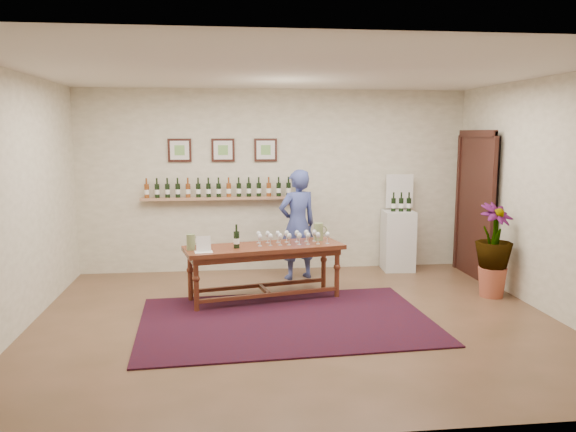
{
  "coord_description": "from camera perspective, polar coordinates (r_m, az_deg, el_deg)",
  "views": [
    {
      "loc": [
        -0.81,
        -6.16,
        2.15
      ],
      "look_at": [
        0.0,
        0.8,
        1.1
      ],
      "focal_mm": 35.0,
      "sensor_mm": 36.0,
      "label": 1
    }
  ],
  "objects": [
    {
      "name": "display_pedestal",
      "position": [
        8.96,
        11.1,
        -2.46
      ],
      "size": [
        0.5,
        0.5,
        0.93
      ],
      "primitive_type": "cube",
      "rotation": [
        0.0,
        0.0,
        -0.07
      ],
      "color": "silver",
      "rests_on": "ground"
    },
    {
      "name": "table_bottles",
      "position": [
        7.05,
        -5.37,
        -1.93
      ],
      "size": [
        0.33,
        0.25,
        0.32
      ],
      "primitive_type": null,
      "rotation": [
        0.0,
        0.0,
        0.31
      ],
      "color": "black",
      "rests_on": "tasting_table"
    },
    {
      "name": "tasting_table",
      "position": [
        7.2,
        -2.43,
        -3.84
      ],
      "size": [
        2.11,
        1.05,
        0.72
      ],
      "rotation": [
        0.0,
        0.0,
        0.21
      ],
      "color": "#4C2813",
      "rests_on": "ground"
    },
    {
      "name": "potted_plant",
      "position": [
        7.81,
        20.16,
        -3.28
      ],
      "size": [
        0.74,
        0.74,
        1.07
      ],
      "rotation": [
        0.0,
        0.0,
        0.41
      ],
      "color": "#A24E36",
      "rests_on": "ground"
    },
    {
      "name": "rug",
      "position": [
        6.55,
        -0.21,
        -10.57
      ],
      "size": [
        3.41,
        2.37,
        0.02
      ],
      "primitive_type": "cube",
      "rotation": [
        0.0,
        0.0,
        0.05
      ],
      "color": "#410B0E",
      "rests_on": "ground"
    },
    {
      "name": "person",
      "position": [
        8.22,
        0.97,
        -0.87
      ],
      "size": [
        0.68,
        0.56,
        1.62
      ],
      "primitive_type": "imported",
      "rotation": [
        0.0,
        0.0,
        3.48
      ],
      "color": "#374383",
      "rests_on": "ground"
    },
    {
      "name": "pitcher_right",
      "position": [
        7.5,
        3.1,
        -1.61
      ],
      "size": [
        0.17,
        0.17,
        0.23
      ],
      "primitive_type": null,
      "rotation": [
        0.0,
        0.0,
        0.18
      ],
      "color": "#6D7E4E",
      "rests_on": "tasting_table"
    },
    {
      "name": "ground",
      "position": [
        6.57,
        0.82,
        -10.57
      ],
      "size": [
        6.0,
        6.0,
        0.0
      ],
      "primitive_type": "plane",
      "color": "#4D3822",
      "rests_on": "ground"
    },
    {
      "name": "pedestal_bottles",
      "position": [
        8.83,
        11.43,
        1.38
      ],
      "size": [
        0.29,
        0.1,
        0.29
      ],
      "primitive_type": null,
      "rotation": [
        0.0,
        0.0,
        -0.07
      ],
      "color": "black",
      "rests_on": "display_pedestal"
    },
    {
      "name": "pitcher_left",
      "position": [
        7.0,
        -9.84,
        -2.62
      ],
      "size": [
        0.14,
        0.14,
        0.19
      ],
      "primitive_type": null,
      "rotation": [
        0.0,
        0.0,
        0.1
      ],
      "color": "#6D7E4E",
      "rests_on": "tasting_table"
    },
    {
      "name": "info_sign",
      "position": [
        9.01,
        11.26,
        2.48
      ],
      "size": [
        0.43,
        0.05,
        0.59
      ],
      "primitive_type": "cube",
      "rotation": [
        0.0,
        0.0,
        -0.07
      ],
      "color": "silver",
      "rests_on": "display_pedestal"
    },
    {
      "name": "room_shell",
      "position": [
        8.59,
        13.29,
        1.41
      ],
      "size": [
        6.0,
        6.0,
        6.0
      ],
      "color": "beige",
      "rests_on": "ground"
    },
    {
      "name": "table_glasses",
      "position": [
        7.28,
        0.02,
        -2.19
      ],
      "size": [
        1.18,
        0.32,
        0.16
      ],
      "primitive_type": null,
      "rotation": [
        0.0,
        0.0,
        0.04
      ],
      "color": "silver",
      "rests_on": "tasting_table"
    },
    {
      "name": "menu_card",
      "position": [
        6.86,
        -8.58,
        -2.83
      ],
      "size": [
        0.23,
        0.18,
        0.19
      ],
      "primitive_type": "cube",
      "rotation": [
        0.0,
        0.0,
        0.11
      ],
      "color": "silver",
      "rests_on": "tasting_table"
    }
  ]
}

